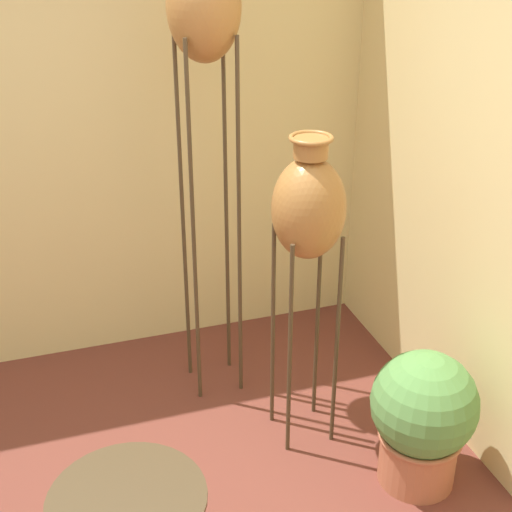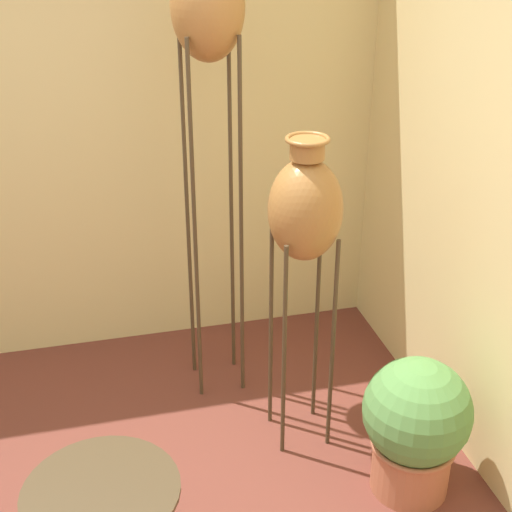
% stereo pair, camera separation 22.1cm
% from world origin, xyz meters
% --- Properties ---
extents(wall_back, '(7.53, 0.06, 2.70)m').
position_xyz_m(wall_back, '(0.00, 1.80, 1.35)').
color(wall_back, beige).
rests_on(wall_back, ground_plane).
extents(vase_stand_tall, '(0.33, 0.33, 2.32)m').
position_xyz_m(vase_stand_tall, '(0.73, 1.22, 1.93)').
color(vase_stand_tall, '#473823').
rests_on(vase_stand_tall, ground_plane).
extents(vase_stand_medium, '(0.32, 0.32, 1.52)m').
position_xyz_m(vase_stand_medium, '(1.04, 0.69, 1.19)').
color(vase_stand_medium, '#473823').
rests_on(vase_stand_medium, ground_plane).
extents(potted_plant, '(0.47, 0.47, 0.66)m').
position_xyz_m(potted_plant, '(1.41, 0.21, 0.36)').
color(potted_plant, '#B26647').
rests_on(potted_plant, ground_plane).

